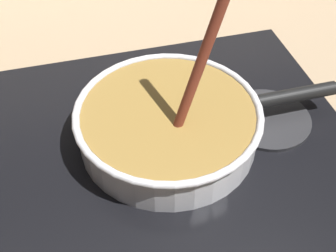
# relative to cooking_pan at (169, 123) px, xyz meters

# --- Properties ---
(ground) EXTENTS (2.40, 1.60, 0.04)m
(ground) POSITION_rel_cooking_pan_xyz_m (0.02, -0.13, -0.07)
(ground) COLOR #9E8466
(hob_plate) EXTENTS (0.56, 0.48, 0.01)m
(hob_plate) POSITION_rel_cooking_pan_xyz_m (-0.00, 0.00, -0.04)
(hob_plate) COLOR black
(hob_plate) RESTS_ON ground
(burner_ring) EXTENTS (0.20, 0.20, 0.01)m
(burner_ring) POSITION_rel_cooking_pan_xyz_m (-0.00, 0.00, -0.03)
(burner_ring) COLOR #592D0C
(burner_ring) RESTS_ON hob_plate
(spare_burner) EXTENTS (0.14, 0.14, 0.01)m
(spare_burner) POSITION_rel_cooking_pan_xyz_m (0.16, 0.00, -0.03)
(spare_burner) COLOR #262628
(spare_burner) RESTS_ON hob_plate
(cooking_pan) EXTENTS (0.41, 0.27, 0.31)m
(cooking_pan) POSITION_rel_cooking_pan_xyz_m (0.00, 0.00, 0.00)
(cooking_pan) COLOR silver
(cooking_pan) RESTS_ON hob_plate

